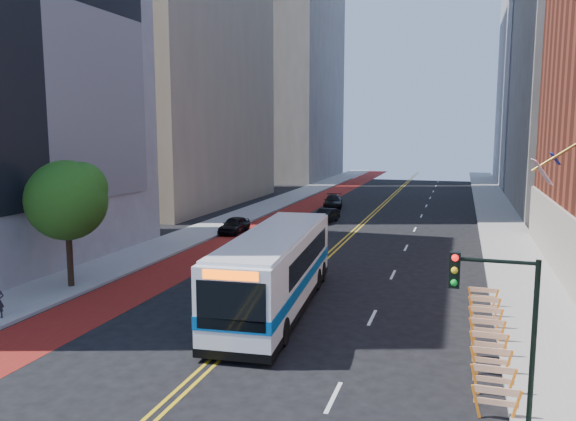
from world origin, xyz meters
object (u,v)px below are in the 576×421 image
(traffic_signal, at_px, (498,312))
(car_b, at_px, (326,216))
(street_tree, at_px, (68,197))
(car_c, at_px, (333,202))
(transit_bus, at_px, (277,269))
(car_a, at_px, (234,225))

(traffic_signal, xyz_separation_m, car_b, (-12.76, 34.84, -3.09))
(street_tree, bearing_deg, car_c, 79.70)
(car_c, bearing_deg, street_tree, -110.38)
(street_tree, height_order, car_c, street_tree)
(transit_bus, height_order, car_b, transit_bus)
(transit_bus, xyz_separation_m, car_c, (-5.12, 35.14, -1.23))
(street_tree, bearing_deg, car_b, 72.66)
(transit_bus, bearing_deg, car_c, 93.52)
(street_tree, distance_m, car_c, 35.94)
(street_tree, height_order, car_a, street_tree)
(street_tree, xyz_separation_m, transit_bus, (11.50, -0.03, -2.98))
(car_b, bearing_deg, transit_bus, -71.74)
(car_b, bearing_deg, street_tree, -97.19)
(street_tree, distance_m, car_a, 18.36)
(transit_bus, xyz_separation_m, car_a, (-9.56, 17.79, -1.25))
(transit_bus, bearing_deg, traffic_signal, -50.89)
(street_tree, distance_m, car_b, 26.83)
(transit_bus, height_order, car_c, transit_bus)
(transit_bus, xyz_separation_m, car_b, (-3.61, 25.31, -1.30))
(traffic_signal, relative_size, car_b, 1.32)
(street_tree, bearing_deg, transit_bus, -0.16)
(car_c, bearing_deg, car_a, -114.43)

